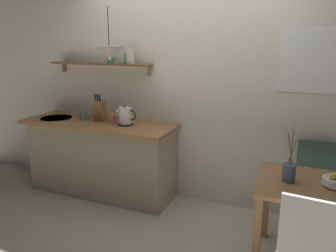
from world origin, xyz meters
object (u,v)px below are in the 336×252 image
(knife_block, at_px, (99,110))
(pendant_lamp, at_px, (109,53))
(dining_chair_far, at_px, (316,183))
(twig_vase, at_px, (289,172))
(electric_kettle, at_px, (125,116))
(coffee_mug_by_sink, at_px, (83,115))
(coffee_mug_spare, at_px, (112,119))
(dining_table, at_px, (312,200))

(knife_block, xyz_separation_m, pendant_lamp, (0.29, -0.19, 0.66))
(dining_chair_far, xyz_separation_m, twig_vase, (-0.23, -0.62, 0.32))
(dining_chair_far, bearing_deg, twig_vase, -110.79)
(electric_kettle, height_order, coffee_mug_by_sink, electric_kettle)
(dining_chair_far, bearing_deg, pendant_lamp, -173.21)
(electric_kettle, bearing_deg, twig_vase, -16.29)
(electric_kettle, relative_size, coffee_mug_by_sink, 1.89)
(twig_vase, relative_size, coffee_mug_spare, 3.61)
(pendant_lamp, bearing_deg, electric_kettle, 61.01)
(coffee_mug_spare, bearing_deg, twig_vase, -15.14)
(coffee_mug_by_sink, height_order, pendant_lamp, pendant_lamp)
(knife_block, bearing_deg, twig_vase, -14.65)
(coffee_mug_spare, bearing_deg, dining_chair_far, 2.40)
(dining_table, relative_size, twig_vase, 1.85)
(twig_vase, xyz_separation_m, electric_kettle, (-1.76, 0.51, 0.18))
(knife_block, height_order, pendant_lamp, pendant_lamp)
(electric_kettle, distance_m, pendant_lamp, 0.71)
(dining_table, relative_size, coffee_mug_by_sink, 6.38)
(twig_vase, height_order, coffee_mug_spare, twig_vase)
(electric_kettle, xyz_separation_m, knife_block, (-0.37, 0.04, 0.03))
(knife_block, xyz_separation_m, coffee_mug_spare, (0.19, -0.03, -0.07))
(dining_chair_far, xyz_separation_m, knife_block, (-2.36, -0.06, 0.53))
(knife_block, distance_m, coffee_mug_by_sink, 0.25)
(knife_block, bearing_deg, electric_kettle, -6.54)
(coffee_mug_spare, bearing_deg, dining_table, -13.37)
(dining_table, xyz_separation_m, coffee_mug_by_sink, (-2.55, 0.55, 0.34))
(dining_chair_far, distance_m, pendant_lamp, 2.40)
(dining_chair_far, bearing_deg, dining_table, -94.26)
(dining_chair_far, xyz_separation_m, coffee_mug_spare, (-2.18, -0.09, 0.45))
(dining_chair_far, relative_size, pendant_lamp, 1.71)
(twig_vase, bearing_deg, dining_chair_far, 69.21)
(coffee_mug_by_sink, bearing_deg, twig_vase, -13.49)
(dining_table, distance_m, knife_block, 2.41)
(coffee_mug_spare, height_order, pendant_lamp, pendant_lamp)
(knife_block, xyz_separation_m, coffee_mug_by_sink, (-0.24, 0.01, -0.08))
(electric_kettle, bearing_deg, dining_chair_far, 2.97)
(dining_table, xyz_separation_m, coffee_mug_spare, (-2.13, 0.51, 0.35))
(coffee_mug_spare, bearing_deg, coffee_mug_by_sink, 174.36)
(dining_table, distance_m, twig_vase, 0.28)
(electric_kettle, distance_m, coffee_mug_spare, 0.19)
(knife_block, bearing_deg, pendant_lamp, -32.59)
(twig_vase, distance_m, pendant_lamp, 2.07)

